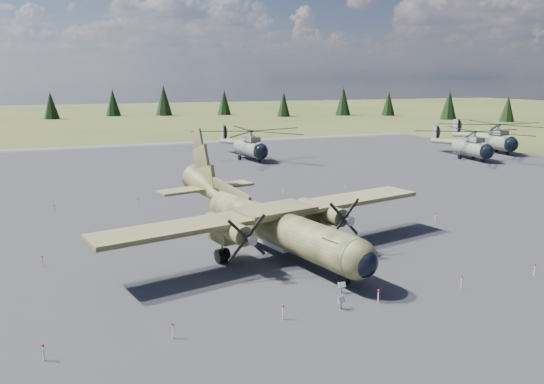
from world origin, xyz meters
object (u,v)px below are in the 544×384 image
object	(u,v)px
helicopter_mid	(472,139)
helicopter_far	(496,132)
helicopter_near	(250,139)
transport_plane	(267,218)

from	to	relation	value
helicopter_mid	helicopter_far	xyz separation A→B (m)	(9.57, 5.07, 0.31)
helicopter_near	helicopter_far	world-z (taller)	helicopter_far
transport_plane	helicopter_far	xyz separation A→B (m)	(56.23, 36.20, 1.07)
helicopter_near	helicopter_far	xyz separation A→B (m)	(42.90, -7.30, 0.21)
transport_plane	helicopter_mid	bearing A→B (deg)	20.79
helicopter_mid	helicopter_far	size ratio (longest dim) A/B	0.92
helicopter_near	helicopter_mid	xyz separation A→B (m)	(33.33, -12.37, -0.10)
helicopter_near	helicopter_far	bearing A→B (deg)	-16.93
helicopter_mid	helicopter_far	distance (m)	10.84
helicopter_far	transport_plane	bearing A→B (deg)	-141.74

